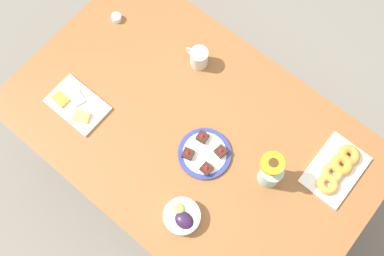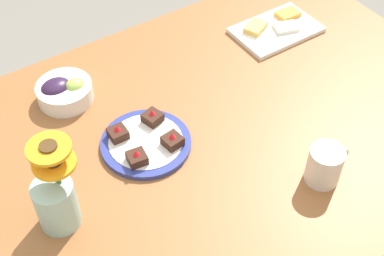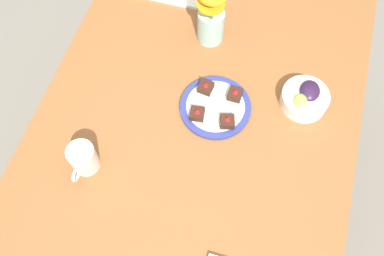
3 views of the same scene
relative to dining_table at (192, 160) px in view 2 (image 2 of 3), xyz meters
The scene contains 6 objects.
dining_table is the anchor object (origin of this frame).
coffee_mug 0.36m from the dining_table, 55.79° to the right, with size 0.12×0.08×0.10m.
grape_bowl 0.39m from the dining_table, 123.47° to the left, with size 0.15×0.15×0.07m.
cheese_platter 0.53m from the dining_table, 26.53° to the left, with size 0.26×0.17×0.03m.
dessert_plate 0.15m from the dining_table, 156.86° to the left, with size 0.23×0.23×0.05m.
flower_vase 0.41m from the dining_table, behind, with size 0.11×0.10×0.23m.
Camera 2 is at (-0.50, -0.76, 1.74)m, focal length 50.00 mm.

